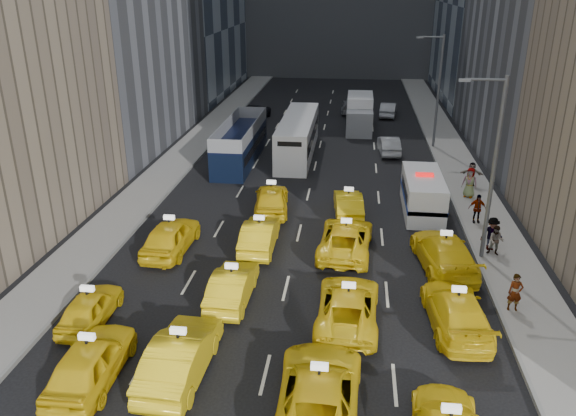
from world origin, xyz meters
name	(u,v)px	position (x,y,z in m)	size (l,w,h in m)	color
ground	(255,415)	(0.00, 0.00, 0.00)	(160.00, 160.00, 0.00)	black
sidewalk_west	(174,164)	(-10.50, 25.00, 0.07)	(3.00, 90.00, 0.15)	gray
sidewalk_east	(462,175)	(10.50, 25.00, 0.07)	(3.00, 90.00, 0.15)	gray
curb_west	(193,165)	(-9.05, 25.00, 0.09)	(0.15, 90.00, 0.18)	slate
curb_east	(441,174)	(9.05, 25.00, 0.09)	(0.15, 90.00, 0.18)	slate
streetlight_near	(492,164)	(9.18, 12.00, 4.92)	(2.15, 0.22, 9.00)	#595B60
streetlight_far	(437,88)	(9.18, 32.00, 4.92)	(2.15, 0.22, 9.00)	#595B60
taxi_4	(91,362)	(-5.85, 0.97, 0.80)	(1.88, 4.68, 1.59)	yellow
taxi_5	(180,356)	(-2.89, 1.61, 0.82)	(1.73, 4.95, 1.63)	yellow
taxi_6	(319,393)	(1.99, 0.35, 0.79)	(2.62, 5.69, 1.58)	yellow
taxi_8	(90,308)	(-7.49, 4.42, 0.66)	(1.56, 3.88, 1.32)	yellow
taxi_9	(232,286)	(-2.15, 6.71, 0.73)	(1.54, 4.40, 1.45)	yellow
taxi_10	(348,306)	(2.80, 5.68, 0.73)	(2.41, 5.23, 1.45)	yellow
taxi_11	(456,311)	(7.07, 5.76, 0.76)	(2.13, 5.24, 1.52)	yellow
taxi_12	(171,236)	(-6.25, 11.03, 0.82)	(1.94, 4.83, 1.65)	yellow
taxi_13	(260,235)	(-1.83, 11.87, 0.75)	(1.59, 4.56, 1.50)	yellow
taxi_14	(346,238)	(2.57, 11.96, 0.76)	(2.52, 5.46, 1.52)	yellow
taxi_15	(444,253)	(7.27, 10.78, 0.82)	(2.30, 5.65, 1.64)	yellow
taxi_16	(272,199)	(-1.94, 16.82, 0.83)	(1.95, 4.85, 1.65)	yellow
taxi_17	(348,204)	(2.61, 16.75, 0.72)	(1.53, 4.38, 1.44)	yellow
nypd_van	(423,195)	(6.96, 17.90, 1.09)	(2.41, 5.70, 2.41)	silver
double_decker	(240,142)	(-5.74, 26.61, 1.50)	(3.30, 10.59, 3.03)	black
city_bus	(298,136)	(-1.59, 28.83, 1.47)	(3.48, 11.68, 2.97)	white
box_truck	(360,113)	(3.22, 37.44, 1.51)	(2.43, 6.75, 3.07)	silver
misc_car_0	(389,145)	(5.57, 29.92, 0.70)	(1.48, 4.23, 1.40)	#9EA1A6
misc_car_1	(254,112)	(-7.08, 40.28, 0.73)	(2.44, 5.28, 1.47)	black
misc_car_2	(353,105)	(2.56, 44.64, 0.76)	(2.14, 5.27, 1.53)	gray
misc_car_3	(310,108)	(-1.81, 42.83, 0.70)	(1.66, 4.12, 1.40)	black
misc_car_4	(388,109)	(6.15, 43.25, 0.71)	(1.50, 4.30, 1.42)	#9B9CA2
pedestrian_0	(515,293)	(9.61, 7.11, 0.97)	(0.60, 0.39, 1.64)	gray
pedestrian_1	(496,241)	(9.96, 12.24, 0.92)	(0.75, 0.41, 1.55)	gray
pedestrian_2	(492,234)	(9.87, 12.81, 1.02)	(1.13, 0.47, 1.75)	gray
pedestrian_3	(477,208)	(9.81, 16.29, 0.99)	(0.98, 0.45, 1.68)	gray
pedestrian_4	(470,182)	(10.10, 20.37, 1.10)	(0.93, 0.51, 1.91)	gray
pedestrian_5	(472,174)	(10.64, 22.62, 0.94)	(1.46, 0.42, 1.58)	gray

